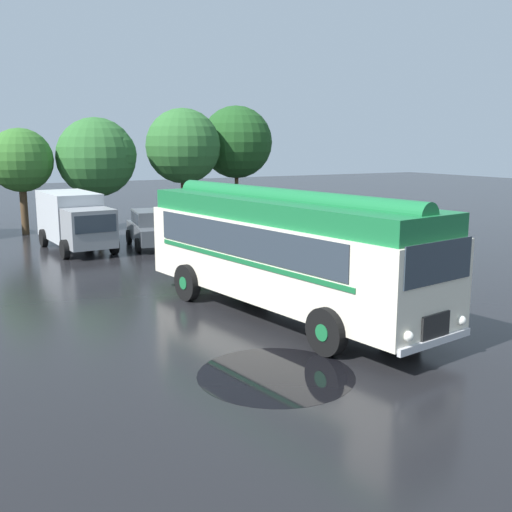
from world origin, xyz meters
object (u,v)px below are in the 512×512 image
object	(u,v)px
box_van	(74,219)
car_near_left	(152,228)
car_mid_left	(206,225)
vintage_bus	(283,247)

from	to	relation	value
box_van	car_near_left	bearing A→B (deg)	-17.74
car_mid_left	box_van	world-z (taller)	box_van
vintage_bus	car_mid_left	xyz separation A→B (m)	(3.17, 12.28, -1.05)
vintage_bus	car_mid_left	distance (m)	12.72
car_near_left	box_van	distance (m)	3.45
car_near_left	box_van	bearing A→B (deg)	162.26
car_near_left	car_mid_left	bearing A→B (deg)	-1.42
box_van	vintage_bus	bearing A→B (deg)	-78.42
car_mid_left	box_van	xyz separation A→B (m)	(-5.92, 1.10, 0.52)
vintage_bus	car_near_left	world-z (taller)	vintage_bus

